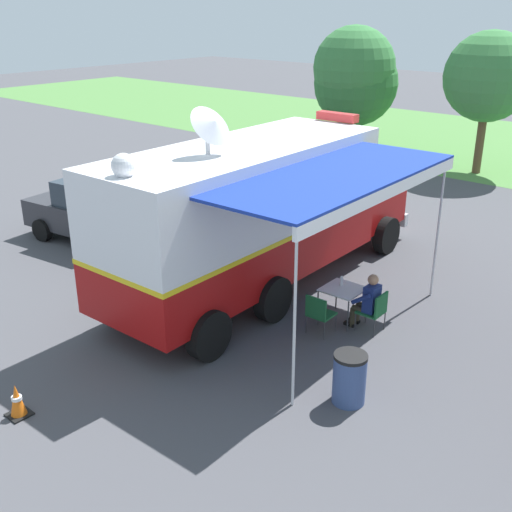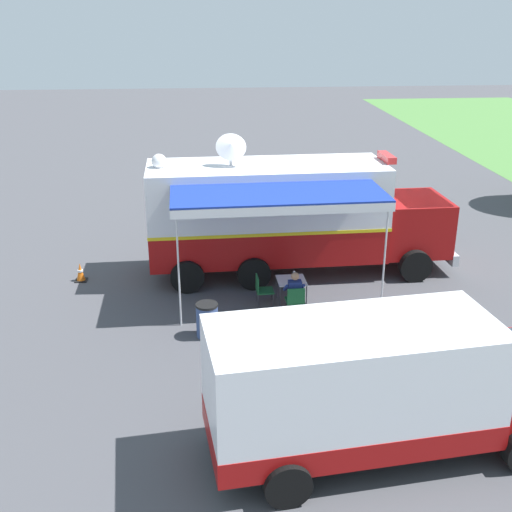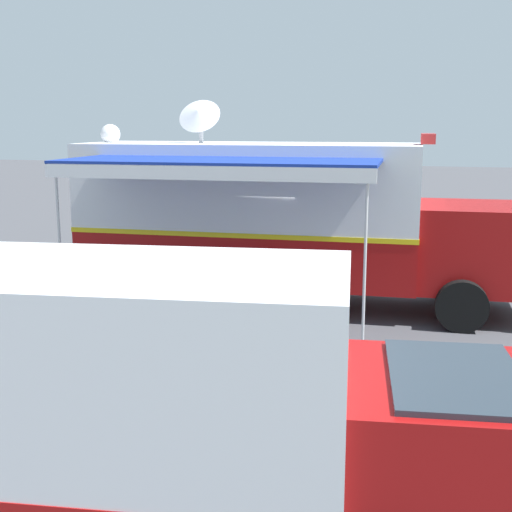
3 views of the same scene
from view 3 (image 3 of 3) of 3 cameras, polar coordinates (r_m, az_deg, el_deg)
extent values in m
plane|color=#47474C|center=(15.27, -0.52, -3.83)|extent=(100.00, 100.00, 0.00)
cube|color=silver|center=(17.79, 7.56, -1.76)|extent=(0.27, 4.80, 0.01)
cube|color=#9E0F0F|center=(15.01, -0.53, 0.41)|extent=(2.72, 7.27, 1.10)
cube|color=white|center=(14.82, -0.54, 5.74)|extent=(2.72, 7.27, 1.70)
cube|color=yellow|center=(14.92, -0.53, 2.49)|extent=(2.74, 7.29, 0.10)
cube|color=#9E0F0F|center=(14.62, 17.50, 0.79)|extent=(2.36, 2.17, 1.70)
cube|color=#28333D|center=(14.56, 18.40, 2.69)|extent=(2.19, 1.53, 0.70)
cylinder|color=black|center=(16.01, 16.25, -1.74)|extent=(0.33, 1.01, 1.00)
cylinder|color=black|center=(13.59, 16.82, -4.04)|extent=(0.33, 1.01, 1.00)
cylinder|color=black|center=(16.46, -1.35, -0.95)|extent=(0.33, 1.01, 1.00)
cylinder|color=black|center=(14.11, -3.83, -3.02)|extent=(0.33, 1.01, 1.00)
cylinder|color=black|center=(17.04, -7.82, -0.63)|extent=(0.33, 1.01, 1.00)
cylinder|color=black|center=(14.79, -11.21, -2.55)|extent=(0.33, 1.01, 1.00)
cube|color=white|center=(14.76, -0.54, 9.22)|extent=(2.72, 7.27, 0.10)
cube|color=red|center=(14.36, 14.18, 9.51)|extent=(1.11, 0.31, 0.20)
cylinder|color=silver|center=(15.04, -4.62, 10.27)|extent=(0.10, 0.10, 0.45)
cone|color=silver|center=(14.90, -4.82, 11.81)|extent=(0.74, 0.92, 0.81)
sphere|color=white|center=(15.80, -12.08, 9.94)|extent=(0.44, 0.44, 0.44)
cube|color=#193399|center=(12.50, -3.06, 7.94)|extent=(2.37, 5.82, 0.06)
cube|color=white|center=(11.49, -4.50, 6.94)|extent=(0.25, 5.76, 0.24)
cylinder|color=silver|center=(11.26, 9.09, -0.89)|extent=(0.05, 0.05, 3.25)
cylinder|color=silver|center=(12.81, -16.06, 0.27)|extent=(0.05, 0.05, 3.25)
cube|color=silver|center=(12.77, -1.24, -3.52)|extent=(0.82, 0.82, 0.03)
cylinder|color=#333338|center=(13.13, 0.73, -4.75)|extent=(0.03, 0.03, 0.70)
cylinder|color=#333338|center=(12.44, 0.02, -5.66)|extent=(0.03, 0.03, 0.70)
cylinder|color=#333338|center=(13.30, -2.39, -4.55)|extent=(0.03, 0.03, 0.70)
cylinder|color=#333338|center=(12.61, -3.28, -5.44)|extent=(0.03, 0.03, 0.70)
cylinder|color=silver|center=(12.81, -0.73, -2.93)|extent=(0.07, 0.07, 0.20)
cylinder|color=white|center=(12.78, -0.73, -2.45)|extent=(0.04, 0.04, 0.02)
cube|color=#19562D|center=(12.20, -2.15, -5.66)|extent=(0.49, 0.49, 0.04)
cube|color=#19562D|center=(11.93, -2.44, -4.90)|extent=(0.05, 0.48, 0.44)
cylinder|color=#333338|center=(12.52, -2.86, -6.23)|extent=(0.02, 0.02, 0.42)
cylinder|color=#333338|center=(12.41, -0.90, -6.37)|extent=(0.02, 0.02, 0.42)
cylinder|color=#333338|center=(12.12, -3.43, -6.83)|extent=(0.02, 0.02, 0.42)
cylinder|color=#333338|center=(12.01, -1.40, -6.99)|extent=(0.02, 0.02, 0.42)
cube|color=#19562D|center=(13.07, -4.40, -4.55)|extent=(0.49, 0.49, 0.04)
cube|color=#19562D|center=(13.07, -5.34, -3.51)|extent=(0.48, 0.05, 0.44)
cylinder|color=#333338|center=(13.27, -3.19, -5.23)|extent=(0.02, 0.02, 0.42)
cylinder|color=#333338|center=(12.86, -3.74, -5.77)|extent=(0.02, 0.02, 0.42)
cylinder|color=#333338|center=(13.39, -5.01, -5.10)|extent=(0.02, 0.02, 0.42)
cylinder|color=#333338|center=(12.99, -5.61, -5.63)|extent=(0.02, 0.02, 0.42)
cube|color=navy|center=(12.12, -2.17, -4.30)|extent=(0.25, 0.37, 0.56)
sphere|color=#A37556|center=(12.01, -2.18, -2.37)|extent=(0.22, 0.22, 0.22)
cylinder|color=navy|center=(12.28, -3.06, -3.91)|extent=(0.43, 0.10, 0.34)
cylinder|color=navy|center=(12.16, -0.97, -4.04)|extent=(0.43, 0.10, 0.34)
cylinder|color=#383323|center=(12.39, -2.39, -5.31)|extent=(0.38, 0.14, 0.13)
cylinder|color=#383323|center=(12.62, -2.16, -6.08)|extent=(0.11, 0.11, 0.42)
cube|color=black|center=(12.73, -2.09, -6.76)|extent=(0.24, 0.11, 0.07)
cylinder|color=#383323|center=(12.34, -1.49, -5.37)|extent=(0.38, 0.14, 0.13)
cylinder|color=#383323|center=(12.57, -1.28, -6.15)|extent=(0.11, 0.11, 0.42)
cube|color=black|center=(12.68, -1.21, -6.82)|extent=(0.24, 0.11, 0.07)
cylinder|color=#384C7F|center=(12.20, -14.50, -6.00)|extent=(0.56, 0.56, 0.85)
cylinder|color=black|center=(12.08, -14.61, -3.93)|extent=(0.57, 0.57, 0.06)
cube|color=black|center=(17.47, -19.38, -2.50)|extent=(0.36, 0.36, 0.03)
cone|color=orange|center=(17.41, -19.44, -1.58)|extent=(0.26, 0.26, 0.55)
cylinder|color=white|center=(17.40, -19.45, -1.49)|extent=(0.17, 0.17, 0.06)
cube|color=white|center=(6.62, -15.88, -10.06)|extent=(2.67, 5.40, 2.20)
cube|color=#9E0F0F|center=(6.96, -15.50, -16.60)|extent=(2.69, 5.43, 0.50)
cube|color=#9E0F0F|center=(6.34, 15.04, -15.75)|extent=(2.06, 1.80, 1.40)
cube|color=#28333D|center=(6.16, 16.20, -11.99)|extent=(1.79, 1.28, 0.60)
cylinder|color=black|center=(7.55, 10.65, -16.90)|extent=(0.35, 0.86, 0.84)
cube|color=#2D2D33|center=(20.44, 3.57, 1.98)|extent=(4.41, 2.35, 0.76)
cube|color=#28333D|center=(20.19, 3.57, 3.93)|extent=(2.30, 1.87, 0.68)
cylinder|color=black|center=(21.85, 1.40, 1.58)|extent=(0.66, 0.30, 0.64)
cylinder|color=black|center=(21.75, 6.13, 1.48)|extent=(0.66, 0.30, 0.64)
cylinder|color=black|center=(19.30, 0.67, 0.31)|extent=(0.66, 0.30, 0.64)
cylinder|color=black|center=(19.19, 6.02, 0.19)|extent=(0.66, 0.30, 0.64)
camera|label=1|loc=(14.79, -55.01, 15.62)|focal=43.57mm
camera|label=2|loc=(8.21, -117.16, 24.00)|focal=44.37mm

